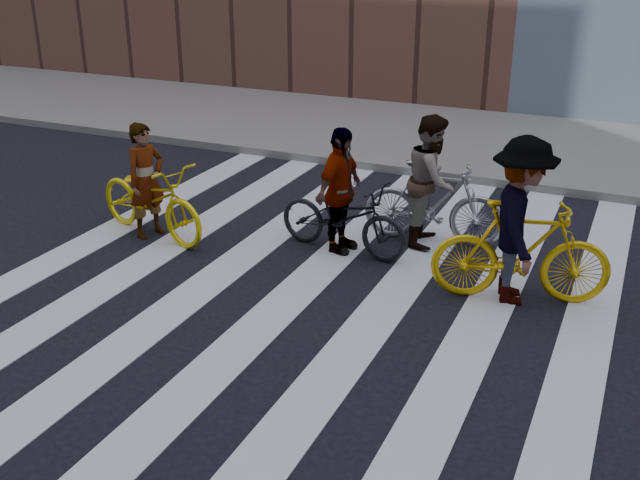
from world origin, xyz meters
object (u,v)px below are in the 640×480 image
Objects in this scene: rider_right at (520,221)px; rider_left at (146,180)px; rider_mid at (432,180)px; rider_rear at (340,191)px; bike_silver_mid at (434,203)px; bike_yellow_right at (521,252)px; bike_yellow_left at (151,199)px; bike_dark_rear at (343,217)px.

rider_left is at bearing 75.73° from rider_right.
rider_right is at bearing -73.21° from rider_left.
rider_mid is 1.29m from rider_rear.
rider_mid is at bearing 32.30° from rider_right.
rider_left is at bearing 103.26° from bike_silver_mid.
rider_left reaches higher than bike_yellow_right.
bike_yellow_left is 3.91m from rider_mid.
rider_mid reaches higher than bike_yellow_left.
bike_silver_mid is 0.32m from rider_mid.
rider_mid reaches higher than bike_silver_mid.
bike_dark_rear is 1.11× the size of rider_rear.
bike_yellow_left is at bearing -74.27° from rider_left.
bike_yellow_left is at bearing 103.76° from rider_mid.
bike_yellow_left is 1.16× the size of rider_mid.
bike_yellow_left is 1.10× the size of bike_dark_rear.
rider_right is at bearing -140.31° from bike_silver_mid.
rider_right reaches higher than rider_rear.
rider_rear is at bearing 121.17° from rider_mid.
bike_silver_mid is at bearing -54.11° from rider_left.
rider_mid is 1.90m from rider_right.
bike_silver_mid reaches higher than bike_dark_rear.
bike_dark_rear is 0.96× the size of rider_right.
bike_silver_mid is 1.90m from rider_right.
bike_yellow_left is at bearing 103.51° from bike_silver_mid.
rider_left is 0.90× the size of rider_mid.
bike_silver_mid is 0.98× the size of rider_right.
bike_dark_rear is at bearing 63.38° from bike_yellow_right.
bike_yellow_right is 1.13× the size of rider_mid.
bike_yellow_right is 1.96m from rider_mid.
bike_yellow_right is 1.26× the size of rider_left.
rider_rear reaches higher than bike_yellow_left.
rider_left reaches higher than bike_dark_rear.
bike_yellow_left is 1.03× the size of bike_yellow_right.
bike_dark_rear is 1.17× the size of rider_left.
rider_left is (-5.14, -0.09, 0.20)m from bike_yellow_right.
bike_silver_mid is 0.95× the size of bike_yellow_right.
bike_silver_mid is 1.02× the size of bike_dark_rear.
bike_silver_mid is 1.29m from bike_dark_rear.
bike_yellow_right is at bearing -93.85° from bike_dark_rear.
bike_yellow_left is at bearing 109.61° from bike_dark_rear.
rider_left is at bearing 109.61° from rider_rear.
bike_yellow_left is 0.27m from rider_left.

